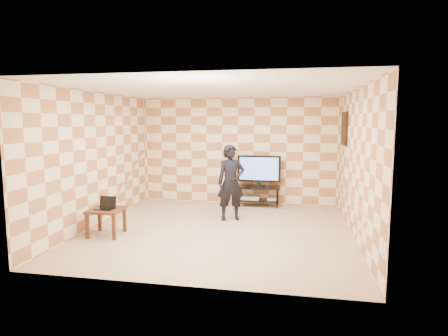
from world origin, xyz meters
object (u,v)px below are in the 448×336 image
at_px(tv, 259,169).
at_px(side_table, 106,214).
at_px(tv_stand, 259,192).
at_px(person, 231,182).

relative_size(tv, side_table, 1.67).
relative_size(tv_stand, tv, 0.99).
bearing_deg(person, tv, 48.86).
distance_m(tv_stand, tv, 0.56).
height_order(side_table, person, person).
xyz_separation_m(side_table, person, (2.08, 1.53, 0.40)).
bearing_deg(tv, tv_stand, 90.20).
bearing_deg(side_table, person, 36.29).
relative_size(tv, person, 0.66).
distance_m(tv_stand, person, 1.53).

